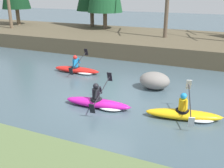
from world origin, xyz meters
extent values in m
plane|color=#425660|center=(0.00, 0.00, 0.00)|extent=(90.00, 90.00, 0.00)
cube|color=brown|center=(0.00, 10.59, 0.54)|extent=(44.00, 8.13, 1.09)
cylinder|color=brown|center=(-14.88, 11.52, 1.86)|extent=(0.36, 0.36, 1.54)
cylinder|color=brown|center=(-7.51, 13.29, 1.82)|extent=(0.36, 0.36, 1.46)
cylinder|color=brown|center=(-5.79, 12.50, 1.81)|extent=(0.36, 0.36, 1.44)
cylinder|color=brown|center=(-13.72, 9.33, 3.25)|extent=(0.28, 0.28, 4.33)
cylinder|color=brown|center=(0.19, 10.13, 3.69)|extent=(0.28, 0.28, 5.21)
ellipsoid|color=yellow|center=(3.34, -0.25, 0.17)|extent=(2.77, 1.17, 0.34)
cone|color=yellow|center=(4.55, 0.02, 0.19)|extent=(0.38, 0.27, 0.20)
cylinder|color=black|center=(3.29, -0.26, 0.31)|extent=(0.57, 0.57, 0.08)
cylinder|color=yellow|center=(3.29, -0.26, 0.56)|extent=(0.36, 0.36, 0.42)
sphere|color=#1E89D1|center=(3.29, -0.26, 0.89)|extent=(0.27, 0.27, 0.23)
cylinder|color=yellow|center=(3.34, -0.01, 0.65)|extent=(0.14, 0.24, 0.35)
cylinder|color=yellow|center=(3.44, -0.48, 0.65)|extent=(0.14, 0.24, 0.35)
cylinder|color=black|center=(3.52, -0.21, 0.69)|extent=(0.45, 1.88, 0.65)
cube|color=white|center=(3.31, 0.72, 1.00)|extent=(0.23, 0.20, 0.41)
cube|color=white|center=(3.72, -1.14, 0.38)|extent=(0.23, 0.20, 0.41)
ellipsoid|color=white|center=(3.88, -0.13, 0.09)|extent=(1.23, 0.92, 0.18)
ellipsoid|color=#C61999|center=(0.03, -0.61, 0.17)|extent=(2.74, 0.82, 0.34)
cone|color=#C61999|center=(1.27, -0.50, 0.19)|extent=(0.37, 0.23, 0.20)
cylinder|color=black|center=(-0.02, -0.61, 0.31)|extent=(0.52, 0.52, 0.08)
cylinder|color=black|center=(-0.02, -0.61, 0.56)|extent=(0.32, 0.32, 0.42)
sphere|color=black|center=(-0.02, -0.61, 0.89)|extent=(0.25, 0.25, 0.23)
cylinder|color=black|center=(0.06, -0.36, 0.65)|extent=(0.11, 0.23, 0.35)
cylinder|color=black|center=(0.10, -0.84, 0.65)|extent=(0.11, 0.23, 0.35)
cylinder|color=black|center=(0.21, -0.59, 0.69)|extent=(0.19, 1.91, 0.65)
cube|color=black|center=(0.14, 0.36, 1.00)|extent=(0.21, 0.17, 0.41)
cube|color=black|center=(0.29, -1.54, 0.38)|extent=(0.21, 0.17, 0.41)
ellipsoid|color=white|center=(0.58, -0.56, 0.09)|extent=(1.15, 0.79, 0.18)
ellipsoid|color=red|center=(-3.11, 2.99, 0.17)|extent=(2.73, 0.78, 0.34)
cone|color=red|center=(-1.87, 3.07, 0.19)|extent=(0.36, 0.22, 0.20)
cylinder|color=black|center=(-3.16, 2.99, 0.31)|extent=(0.51, 0.51, 0.08)
cylinder|color=#1984CC|center=(-3.16, 2.99, 0.56)|extent=(0.32, 0.32, 0.42)
sphere|color=red|center=(-3.16, 2.99, 0.89)|extent=(0.24, 0.24, 0.23)
cylinder|color=#1984CC|center=(-3.07, 3.24, 0.65)|extent=(0.10, 0.23, 0.35)
cylinder|color=#1984CC|center=(-3.04, 2.76, 0.65)|extent=(0.10, 0.23, 0.35)
cylinder|color=black|center=(-2.93, 3.00, 0.69)|extent=(0.16, 1.91, 0.65)
cube|color=black|center=(-2.99, 3.95, 1.00)|extent=(0.21, 0.17, 0.41)
cube|color=black|center=(-2.86, 2.06, 0.38)|extent=(0.21, 0.17, 0.41)
ellipsoid|color=white|center=(-2.56, 3.03, 0.09)|extent=(1.14, 0.77, 0.18)
ellipsoid|color=gray|center=(1.56, 2.33, 0.40)|extent=(1.42, 1.11, 0.80)
camera|label=1|loc=(4.42, -9.10, 4.45)|focal=42.00mm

